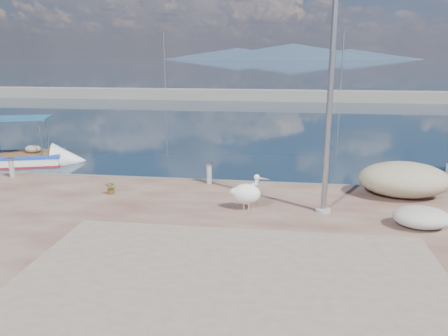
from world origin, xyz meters
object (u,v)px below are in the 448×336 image
boat_left (19,160)px  bollard_near (209,172)px  lamp_post (330,99)px  pelican (247,193)px

boat_left → bollard_near: size_ratio=7.43×
lamp_post → bollard_near: size_ratio=9.18×
boat_left → bollard_near: bearing=-37.4°
pelican → lamp_post: bearing=3.7°
pelican → bollard_near: pelican is taller
pelican → lamp_post: lamp_post is taller
pelican → bollard_near: (-1.59, 2.59, -0.11)m
boat_left → pelican: size_ratio=5.03×
boat_left → pelican: 12.91m
boat_left → bollard_near: (9.74, -3.55, 0.71)m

